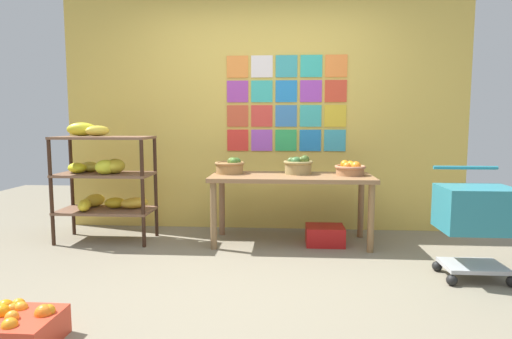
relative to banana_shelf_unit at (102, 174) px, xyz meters
name	(u,v)px	position (x,y,z in m)	size (l,w,h in m)	color
ground	(250,284)	(1.57, -1.09, -0.67)	(9.36, 9.36, 0.00)	#766E5B
back_wall_with_art	(263,107)	(1.57, 0.62, 0.68)	(4.40, 0.07, 2.71)	gold
banana_shelf_unit	(102,174)	(0.00, 0.00, 0.00)	(0.93, 0.50, 1.18)	#341F13
display_table	(291,183)	(1.88, 0.02, -0.08)	(1.57, 0.65, 0.67)	olive
fruit_basket_right	(298,165)	(1.95, 0.13, 0.09)	(0.29, 0.29, 0.19)	#947D4B
fruit_basket_back_right	(350,169)	(2.45, 0.06, 0.07)	(0.30, 0.30, 0.14)	#A36E46
fruit_basket_back_left	(231,166)	(1.27, 0.12, 0.08)	(0.30, 0.30, 0.17)	#A17542
produce_crate_under_table	(325,235)	(2.21, -0.01, -0.58)	(0.37, 0.31, 0.18)	red
orange_crate_foreground	(17,328)	(0.41, -2.05, -0.57)	(0.40, 0.36, 0.22)	red
shopping_cart	(476,214)	(3.26, -0.86, -0.17)	(0.52, 0.45, 0.84)	black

